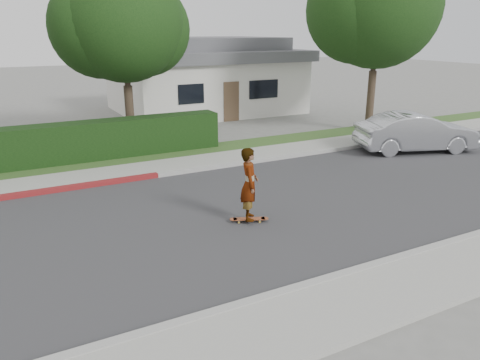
# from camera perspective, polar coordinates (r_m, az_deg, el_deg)

# --- Properties ---
(ground) EXTENTS (120.00, 120.00, 0.00)m
(ground) POSITION_cam_1_polar(r_m,az_deg,el_deg) (11.98, -8.37, -5.57)
(ground) COLOR slate
(ground) RESTS_ON ground
(road) EXTENTS (60.00, 8.00, 0.01)m
(road) POSITION_cam_1_polar(r_m,az_deg,el_deg) (11.98, -8.37, -5.55)
(road) COLOR #2D2D30
(road) RESTS_ON ground
(curb_near) EXTENTS (60.00, 0.20, 0.15)m
(curb_near) POSITION_cam_1_polar(r_m,az_deg,el_deg) (8.61, 1.30, -14.81)
(curb_near) COLOR #9E9E99
(curb_near) RESTS_ON ground
(sidewalk_near) EXTENTS (60.00, 1.60, 0.12)m
(sidewalk_near) POSITION_cam_1_polar(r_m,az_deg,el_deg) (7.98, 4.61, -17.93)
(sidewalk_near) COLOR gray
(sidewalk_near) RESTS_ON ground
(curb_far) EXTENTS (60.00, 0.20, 0.15)m
(curb_far) POSITION_cam_1_polar(r_m,az_deg,el_deg) (15.65, -13.51, 0.07)
(curb_far) COLOR #9E9E99
(curb_far) RESTS_ON ground
(sidewalk_far) EXTENTS (60.00, 1.60, 0.12)m
(sidewalk_far) POSITION_cam_1_polar(r_m,az_deg,el_deg) (16.49, -14.32, 0.86)
(sidewalk_far) COLOR gray
(sidewalk_far) RESTS_ON ground
(planting_strip) EXTENTS (60.00, 1.60, 0.10)m
(planting_strip) POSITION_cam_1_polar(r_m,az_deg,el_deg) (18.00, -15.58, 2.14)
(planting_strip) COLOR #2D4C1E
(planting_strip) RESTS_ON ground
(hedge) EXTENTS (15.00, 1.00, 1.50)m
(hedge) POSITION_cam_1_polar(r_m,az_deg,el_deg) (18.06, -25.49, 3.39)
(hedge) COLOR black
(hedge) RESTS_ON ground
(tree_center) EXTENTS (5.66, 4.84, 7.44)m
(tree_center) POSITION_cam_1_polar(r_m,az_deg,el_deg) (20.24, -14.22, 17.85)
(tree_center) COLOR #33261C
(tree_center) RESTS_ON ground
(tree_right) EXTENTS (6.32, 5.60, 8.56)m
(tree_right) POSITION_cam_1_polar(r_m,az_deg,el_deg) (23.47, 16.14, 19.40)
(tree_right) COLOR #33261C
(tree_right) RESTS_ON ground
(house) EXTENTS (10.60, 8.60, 4.30)m
(house) POSITION_cam_1_polar(r_m,az_deg,el_deg) (28.95, -4.41, 12.60)
(house) COLOR beige
(house) RESTS_ON ground
(skateboard) EXTENTS (1.00, 0.59, 0.09)m
(skateboard) POSITION_cam_1_polar(r_m,az_deg,el_deg) (12.04, 1.12, -4.78)
(skateboard) COLOR #AD892F
(skateboard) RESTS_ON ground
(skateboarder) EXTENTS (0.69, 0.81, 1.87)m
(skateboarder) POSITION_cam_1_polar(r_m,az_deg,el_deg) (11.71, 1.15, -0.50)
(skateboarder) COLOR white
(skateboarder) RESTS_ON skateboard
(car_silver) EXTENTS (5.03, 3.13, 1.57)m
(car_silver) POSITION_cam_1_polar(r_m,az_deg,el_deg) (20.21, 20.66, 5.46)
(car_silver) COLOR #BABCC2
(car_silver) RESTS_ON ground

